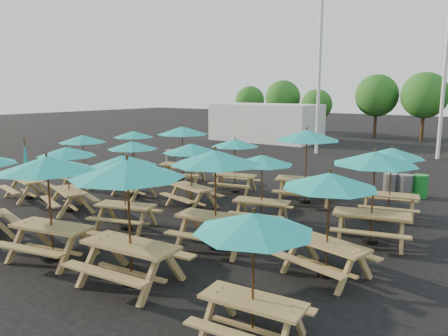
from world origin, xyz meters
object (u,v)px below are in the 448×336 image
Objects in this scene: picnic_unit_1 at (27,174)px; picnic_unit_10 at (191,152)px; picnic_unit_3 at (134,137)px; picnic_unit_9 at (124,165)px; waste_bin_2 at (390,184)px; waste_bin_4 at (420,186)px; picnic_unit_15 at (307,139)px; picnic_unit_12 at (128,176)px; picnic_unit_13 at (215,163)px; picnic_unit_17 at (330,187)px; waste_bin_1 at (184,158)px; waste_bin_3 at (406,186)px; waste_bin_0 at (170,158)px; picnic_unit_14 at (262,164)px; picnic_unit_19 at (392,157)px; picnic_unit_11 at (235,146)px; picnic_unit_6 at (133,148)px; picnic_unit_18 at (375,164)px; picnic_unit_8 at (47,170)px; picnic_unit_5 at (67,155)px; picnic_unit_16 at (254,230)px; picnic_unit_7 at (183,134)px; picnic_unit_2 at (83,142)px.

picnic_unit_1 is 0.97× the size of picnic_unit_10.
picnic_unit_9 is (5.62, -5.53, 0.05)m from picnic_unit_3.
waste_bin_4 is (0.97, 0.37, 0.00)m from waste_bin_2.
picnic_unit_15 reaches higher than waste_bin_4.
picnic_unit_12 reaches higher than picnic_unit_13.
waste_bin_2 is at bearing 109.57° from picnic_unit_17.
waste_bin_1 is 1.00× the size of waste_bin_3.
picnic_unit_3 reaches higher than waste_bin_3.
waste_bin_0 is at bearing 111.20° from picnic_unit_3.
picnic_unit_3 is 0.99× the size of picnic_unit_14.
picnic_unit_17 is at bearing -90.23° from waste_bin_4.
picnic_unit_14 is 0.94× the size of picnic_unit_19.
picnic_unit_11 is at bearing 151.63° from picnic_unit_17.
waste_bin_4 is (8.53, 6.05, -1.37)m from picnic_unit_6.
picnic_unit_1 is 1.06× the size of picnic_unit_6.
picnic_unit_10 is 8.34m from waste_bin_0.
picnic_unit_10 is 0.89× the size of picnic_unit_18.
picnic_unit_8 is 12.71m from waste_bin_4.
picnic_unit_12 is at bearing -4.79° from picnic_unit_5.
picnic_unit_18 is at bearing -79.36° from waste_bin_2.
picnic_unit_16 is (8.71, -2.81, -0.02)m from picnic_unit_5.
picnic_unit_1 is 1.06× the size of picnic_unit_16.
picnic_unit_16 is at bearing -63.50° from picnic_unit_7.
picnic_unit_8 reaches higher than picnic_unit_1.
picnic_unit_8 is 2.54m from picnic_unit_9.
picnic_unit_5 reaches higher than picnic_unit_3.
waste_bin_2 is at bearing -1.34° from waste_bin_1.
picnic_unit_2 reaches higher than picnic_unit_14.
waste_bin_3 is (11.05, 2.99, -1.37)m from picnic_unit_3.
picnic_unit_2 is 0.85× the size of picnic_unit_13.
picnic_unit_13 is 8.58m from waste_bin_2.
picnic_unit_8 reaches higher than picnic_unit_9.
picnic_unit_16 is at bearing -11.30° from picnic_unit_12.
picnic_unit_2 is at bearing 102.04° from picnic_unit_1.
picnic_unit_14 is at bearing 84.18° from picnic_unit_13.
picnic_unit_16 is at bearing -29.79° from picnic_unit_10.
picnic_unit_14 is at bearing -149.55° from picnic_unit_19.
waste_bin_4 is (2.91, 8.55, -1.72)m from picnic_unit_13.
picnic_unit_3 is at bearing 165.68° from picnic_unit_19.
picnic_unit_18 reaches higher than picnic_unit_17.
picnic_unit_9 reaches higher than waste_bin_0.
picnic_unit_5 is at bearing -134.77° from waste_bin_3.
picnic_unit_15 reaches higher than picnic_unit_2.
picnic_unit_17 is (11.33, -2.41, 0.11)m from picnic_unit_2.
waste_bin_4 is at bearing 68.81° from picnic_unit_12.
waste_bin_4 is (11.49, 3.29, -1.37)m from picnic_unit_3.
picnic_unit_5 is 11.83m from waste_bin_3.
picnic_unit_18 is (8.76, -2.79, -0.01)m from picnic_unit_7.
picnic_unit_7 is at bearing 138.26° from picnic_unit_14.
waste_bin_1 is (-11.27, 11.33, -1.39)m from picnic_unit_16.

